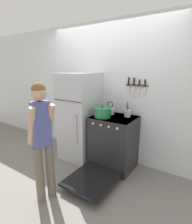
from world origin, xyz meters
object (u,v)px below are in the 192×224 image
(dutch_oven_pot, at_px, (102,112))
(utensil_jar, at_px, (127,113))
(stove_range, at_px, (113,143))
(refrigerator, at_px, (80,117))
(person, at_px, (42,137))
(tea_kettle, at_px, (110,110))

(dutch_oven_pot, xyz_separation_m, utensil_jar, (0.34, 0.25, -0.01))
(stove_range, xyz_separation_m, utensil_jar, (0.18, 0.17, 0.53))
(refrigerator, relative_size, utensil_jar, 6.13)
(dutch_oven_pot, bearing_deg, person, -101.42)
(stove_range, xyz_separation_m, dutch_oven_pot, (-0.16, -0.08, 0.55))
(refrigerator, relative_size, stove_range, 1.21)
(tea_kettle, bearing_deg, dutch_oven_pot, -92.97)
(tea_kettle, height_order, utensil_jar, utensil_jar)
(stove_range, xyz_separation_m, person, (-0.38, -1.17, 0.44))
(dutch_oven_pot, relative_size, person, 0.21)
(tea_kettle, relative_size, utensil_jar, 0.86)
(stove_range, height_order, person, person)
(refrigerator, distance_m, utensil_jar, 0.93)
(stove_range, bearing_deg, utensil_jar, 42.71)
(utensil_jar, height_order, person, person)
(tea_kettle, bearing_deg, stove_range, -47.07)
(dutch_oven_pot, bearing_deg, utensil_jar, 36.06)
(stove_range, bearing_deg, tea_kettle, 132.93)
(refrigerator, bearing_deg, tea_kettle, 14.98)
(refrigerator, height_order, stove_range, refrigerator)
(person, bearing_deg, utensil_jar, -5.30)
(utensil_jar, bearing_deg, tea_kettle, -178.94)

